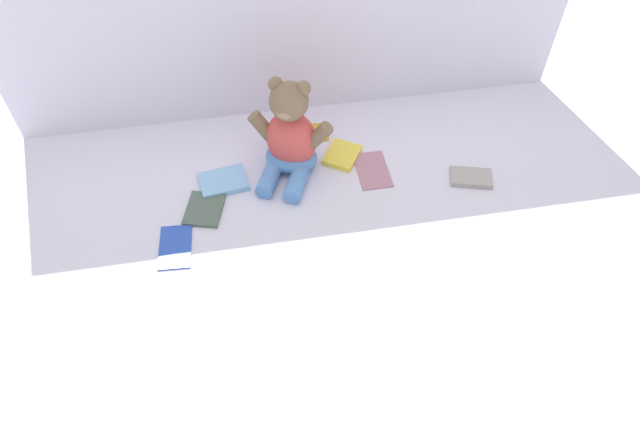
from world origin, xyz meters
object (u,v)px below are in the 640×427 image
book_case_1 (342,155)px  book_case_4 (373,170)px  book_case_2 (223,182)px  teddy_bear (290,138)px  book_case_3 (175,246)px  book_case_5 (311,132)px  book_case_6 (204,209)px  book_case_0 (471,178)px

book_case_1 → book_case_4: bearing=-10.6°
book_case_2 → teddy_bear: bearing=92.6°
book_case_4 → book_case_3: bearing=-161.7°
teddy_bear → book_case_5: 0.17m
teddy_bear → book_case_6: size_ratio=2.43×
book_case_2 → book_case_6: bearing=-40.3°
book_case_0 → book_case_2: size_ratio=0.89×
teddy_bear → book_case_1: size_ratio=2.70×
book_case_6 → book_case_0: bearing=14.2°
book_case_4 → book_case_6: bearing=-171.5°
book_case_0 → book_case_4: size_ratio=0.78×
book_case_2 → book_case_4: bearing=79.1°
teddy_bear → book_case_5: bearing=83.5°
teddy_bear → book_case_0: teddy_bear is taller
book_case_1 → book_case_6: 0.40m
book_case_0 → book_case_6: book_case_0 is taller
book_case_2 → book_case_4: 0.40m
book_case_1 → book_case_5: (-0.07, 0.11, -0.00)m
book_case_1 → book_case_4: book_case_1 is taller
teddy_bear → book_case_1: teddy_bear is taller
book_case_2 → book_case_1: bearing=90.0°
book_case_3 → book_case_6: size_ratio=1.17×
book_case_3 → book_case_5: (0.38, 0.35, -0.00)m
book_case_3 → book_case_4: size_ratio=0.94×
book_case_5 → book_case_4: bearing=46.6°
book_case_5 → book_case_6: book_case_6 is taller
teddy_bear → book_case_6: 0.28m
book_case_5 → book_case_2: bearing=-49.4°
teddy_bear → book_case_2: (-0.18, -0.04, -0.09)m
book_case_2 → book_case_5: size_ratio=1.18×
book_case_0 → book_case_3: (-0.77, -0.10, -0.00)m
teddy_bear → book_case_1: 0.17m
book_case_1 → book_case_4: 0.10m
teddy_bear → book_case_3: (-0.31, -0.23, -0.10)m
teddy_bear → book_case_6: (-0.24, -0.12, -0.10)m
book_case_0 → book_case_3: book_case_0 is taller
teddy_bear → book_case_4: bearing=9.4°
book_case_5 → book_case_0: bearing=65.3°
book_case_0 → book_case_3: size_ratio=0.83×
book_case_1 → book_case_6: size_ratio=0.90×
book_case_3 → book_case_6: 0.13m
book_case_2 → book_case_3: size_ratio=0.93×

